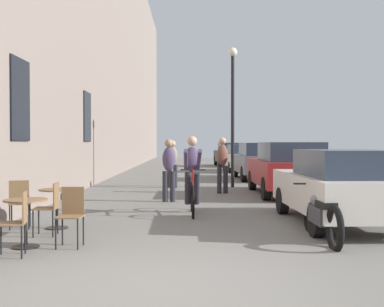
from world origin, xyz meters
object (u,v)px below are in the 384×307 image
at_px(pedestrian_near, 169,166).
at_px(parked_car_fourth, 242,158).
at_px(cafe_table_near, 26,213).
at_px(cyclist_on_bicycle, 192,177).
at_px(cafe_chair_near_toward_wall, 17,219).
at_px(pedestrian_mid, 222,162).
at_px(cafe_chair_near_toward_street, 71,212).
at_px(cafe_chair_mid_toward_wall, 50,205).
at_px(parked_car_fifth, 230,154).
at_px(parked_car_third, 259,160).
at_px(street_lamp, 233,99).
at_px(cafe_table_mid, 57,200).
at_px(parked_car_second, 287,168).
at_px(cafe_chair_mid_toward_street, 20,201).
at_px(parked_motorcycle, 321,215).
at_px(pedestrian_far, 172,161).
at_px(parked_car_nearest, 338,186).

xyz_separation_m(pedestrian_near, parked_car_fourth, (3.42, 13.60, -0.17)).
distance_m(cafe_table_near, pedestrian_near, 5.95).
bearing_deg(cyclist_on_bicycle, cafe_chair_near_toward_wall, -120.92).
distance_m(cafe_table_near, pedestrian_mid, 8.55).
xyz_separation_m(cafe_table_near, pedestrian_near, (1.91, 5.62, 0.41)).
bearing_deg(cafe_chair_near_toward_street, cafe_chair_mid_toward_wall, 123.36).
height_order(cafe_chair_near_toward_wall, parked_car_fifth, parked_car_fifth).
bearing_deg(parked_car_third, street_lamp, -112.10).
xyz_separation_m(cafe_table_mid, parked_car_second, (5.34, 5.63, 0.30)).
height_order(cafe_chair_mid_toward_street, street_lamp, street_lamp).
distance_m(parked_car_third, parked_motorcycle, 12.92).
xyz_separation_m(cafe_table_mid, parked_car_third, (5.40, 11.81, 0.29)).
bearing_deg(cafe_table_near, parked_car_second, 53.48).
distance_m(cafe_chair_near_toward_wall, parked_car_fourth, 20.49).
bearing_deg(cyclist_on_bicycle, cafe_table_near, -125.79).
distance_m(cafe_table_mid, street_lamp, 9.51).
distance_m(cyclist_on_bicycle, parked_car_third, 10.37).
relative_size(cafe_table_mid, cafe_chair_mid_toward_wall, 0.81).
bearing_deg(pedestrian_mid, pedestrian_far, 130.63).
bearing_deg(cafe_chair_mid_toward_street, parked_car_second, 43.59).
distance_m(cafe_chair_near_toward_street, pedestrian_far, 9.68).
relative_size(cafe_chair_mid_toward_wall, parked_car_fifth, 0.20).
bearing_deg(parked_motorcycle, parked_car_third, 86.20).
bearing_deg(cafe_chair_mid_toward_street, parked_car_fourth, 71.38).
bearing_deg(cafe_table_mid, pedestrian_far, 77.11).
bearing_deg(parked_car_fourth, parked_car_third, -89.09).
xyz_separation_m(parked_car_third, parked_motorcycle, (-0.86, -12.89, -0.41)).
bearing_deg(pedestrian_near, pedestrian_mid, 54.18).
xyz_separation_m(cafe_table_mid, parked_car_nearest, (5.26, 0.38, 0.22)).
bearing_deg(cafe_table_near, parked_car_fifth, 78.36).
height_order(cafe_table_near, parked_car_fifth, parked_car_fifth).
xyz_separation_m(cafe_table_mid, pedestrian_far, (1.84, 8.05, 0.40)).
height_order(cafe_chair_near_toward_street, parked_car_fourth, parked_car_fourth).
height_order(parked_car_second, parked_motorcycle, parked_car_second).
bearing_deg(cafe_chair_near_toward_street, pedestrian_mid, 69.96).
bearing_deg(parked_car_fourth, street_lamp, -98.24).
bearing_deg(cyclist_on_bicycle, parked_car_second, 52.82).
bearing_deg(cafe_chair_mid_toward_wall, parked_motorcycle, -4.85).
bearing_deg(cafe_chair_near_toward_wall, cafe_table_near, 97.30).
relative_size(pedestrian_near, pedestrian_mid, 0.96).
bearing_deg(cafe_chair_mid_toward_wall, cafe_chair_near_toward_street, -56.64).
height_order(cyclist_on_bicycle, parked_car_fifth, cyclist_on_bicycle).
xyz_separation_m(pedestrian_near, parked_car_fifth, (3.30, 19.66, -0.12)).
relative_size(cafe_table_mid, cyclist_on_bicycle, 0.41).
bearing_deg(parked_car_nearest, street_lamp, 99.42).
bearing_deg(parked_car_fifth, cyclist_on_bicycle, -97.06).
xyz_separation_m(cafe_chair_mid_toward_wall, parked_car_second, (5.27, 6.33, 0.30)).
xyz_separation_m(parked_car_nearest, parked_car_fourth, (0.05, 17.22, 0.02)).
xyz_separation_m(cyclist_on_bicycle, parked_car_second, (2.86, 3.77, 0.01)).
height_order(cafe_chair_near_toward_street, pedestrian_mid, pedestrian_mid).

